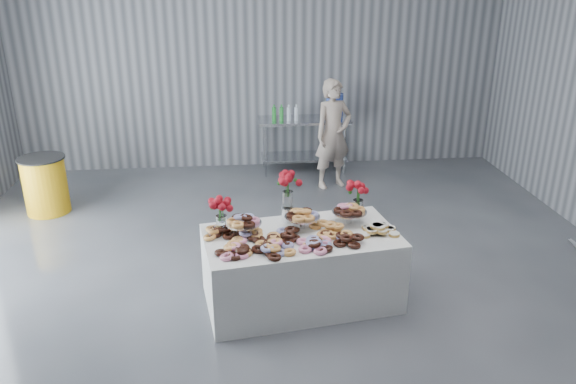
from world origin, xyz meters
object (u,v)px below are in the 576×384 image
object	(u,v)px
prep_table	(304,135)
water_jug	(335,103)
trash_barrel	(45,185)
display_table	(301,268)
person	(333,134)

from	to	relation	value
prep_table	water_jug	xyz separation A→B (m)	(0.50, -0.00, 0.53)
water_jug	trash_barrel	distance (m)	4.56
prep_table	display_table	bearing A→B (deg)	-97.53
person	trash_barrel	distance (m)	4.20
prep_table	trash_barrel	bearing A→B (deg)	-160.11
display_table	water_jug	size ratio (longest dim) A/B	3.43
water_jug	trash_barrel	bearing A→B (deg)	-162.28
display_table	trash_barrel	world-z (taller)	trash_barrel
prep_table	water_jug	size ratio (longest dim) A/B	2.71
display_table	person	world-z (taller)	person
water_jug	person	distance (m)	0.83
trash_barrel	display_table	bearing A→B (deg)	-38.66
prep_table	person	bearing A→B (deg)	-64.77
prep_table	trash_barrel	xyz separation A→B (m)	(-3.78, -1.37, -0.22)
trash_barrel	water_jug	bearing A→B (deg)	17.72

